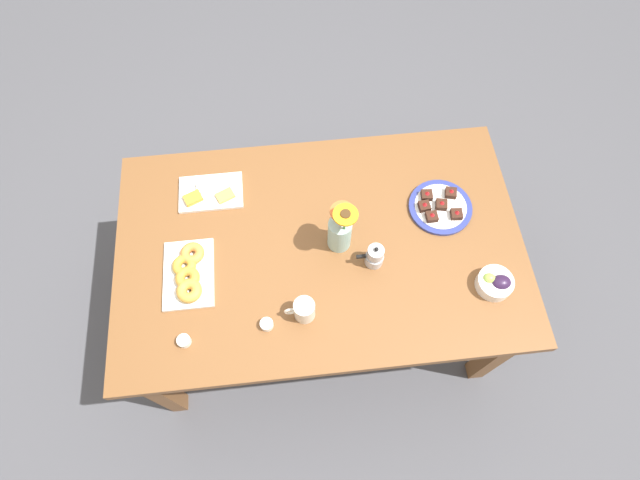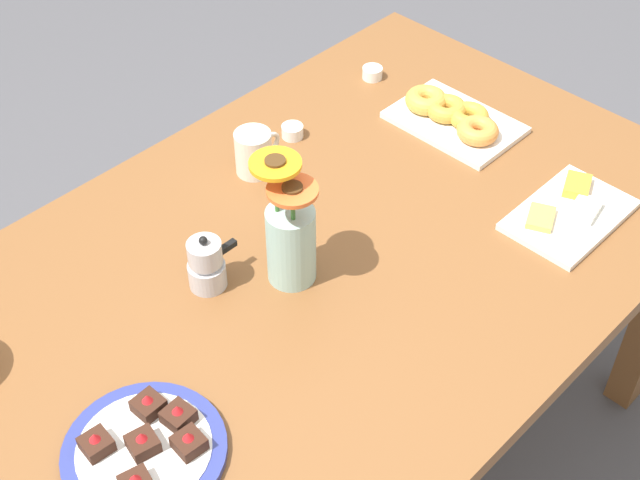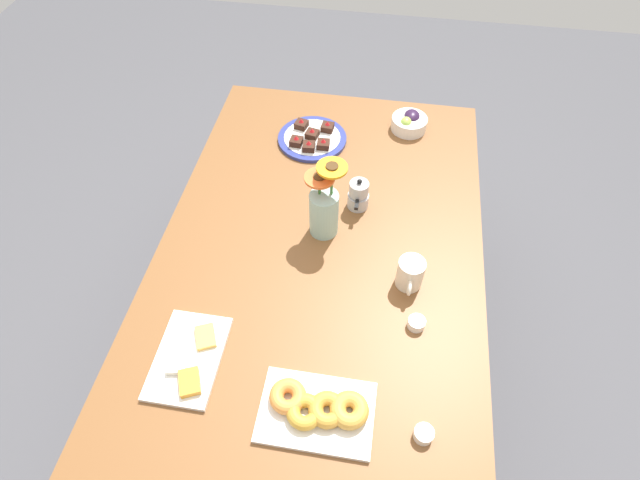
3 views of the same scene
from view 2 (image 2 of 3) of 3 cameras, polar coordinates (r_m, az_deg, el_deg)
The scene contains 10 objects.
ground_plane at distance 2.28m, azimuth -0.00°, elevation -14.37°, with size 6.00×6.00×0.00m, color #4C4C51.
dining_table at distance 1.76m, azimuth -0.00°, elevation -2.96°, with size 1.60×1.00×0.74m.
coffee_mug at distance 1.86m, azimuth -4.24°, elevation 5.65°, with size 0.11×0.08×0.10m.
cheese_platter at distance 1.84m, azimuth 15.68°, elevation 1.72°, with size 0.26×0.17×0.03m.
croissant_platter at distance 2.02m, azimuth 8.56°, elevation 7.81°, with size 0.19×0.28×0.05m.
jam_cup_honey at distance 1.97m, azimuth -1.78°, elevation 7.00°, with size 0.05×0.05×0.03m.
jam_cup_berry at distance 2.17m, azimuth 3.37°, elevation 10.66°, with size 0.05×0.05×0.03m.
dessert_plate at distance 1.43m, azimuth -11.12°, elevation -12.98°, with size 0.26×0.26×0.05m.
flower_vase at distance 1.59m, azimuth -2.00°, elevation 0.18°, with size 0.10×0.12×0.27m.
moka_pot at distance 1.62m, azimuth -7.28°, elevation -1.60°, with size 0.11×0.07×0.12m.
Camera 2 is at (-0.87, -0.84, 1.93)m, focal length 50.00 mm.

